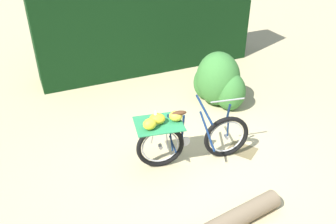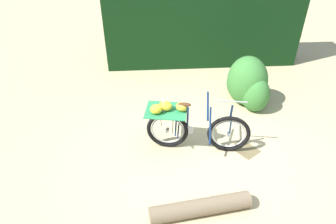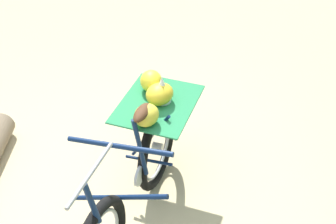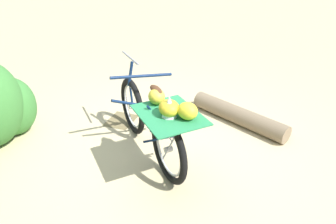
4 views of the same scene
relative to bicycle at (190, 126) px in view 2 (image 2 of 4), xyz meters
The scene contains 6 objects.
ground_plane 0.53m from the bicycle, 142.28° to the right, with size 60.00×60.00×0.00m, color #C6B284.
foliage_hedge 3.80m from the bicycle, 46.37° to the right, with size 5.03×0.90×2.50m, color black.
bicycle is the anchor object (origin of this frame).
fallen_log 1.43m from the bicycle, 144.70° to the left, with size 0.24×0.24×1.42m, color #7F6B51.
shrub_cluster 1.98m from the bicycle, 79.33° to the right, with size 1.14×0.78×1.09m.
leaf_litter_patch 1.11m from the bicycle, 130.36° to the right, with size 0.44×0.36×0.01m, color olive.
Camera 2 is at (-2.78, 2.90, 3.50)m, focal length 31.67 mm.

